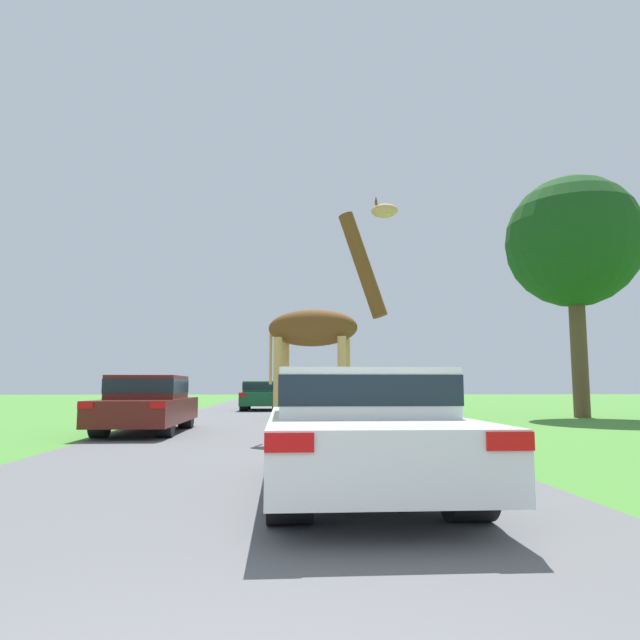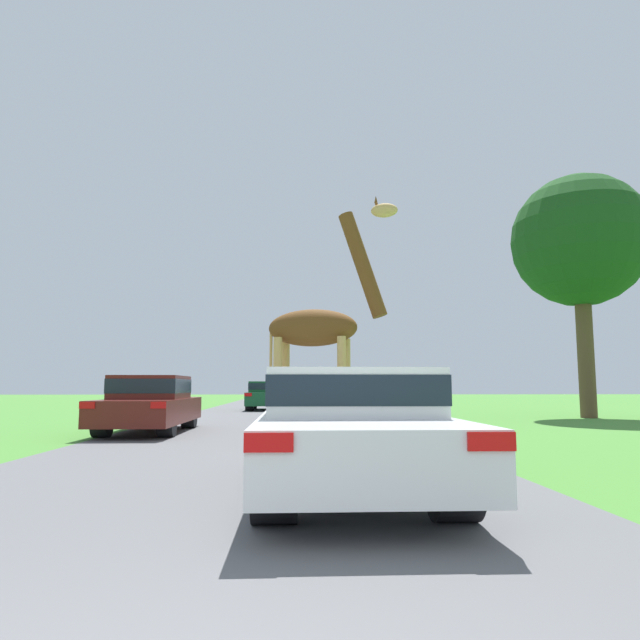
{
  "view_description": "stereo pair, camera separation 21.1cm",
  "coord_description": "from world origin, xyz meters",
  "px_view_note": "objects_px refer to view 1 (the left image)",
  "views": [
    {
      "loc": [
        0.49,
        -1.28,
        1.14
      ],
      "look_at": [
        1.29,
        10.58,
        2.52
      ],
      "focal_mm": 32.0,
      "sensor_mm": 36.0,
      "label": 1
    },
    {
      "loc": [
        0.7,
        -1.29,
        1.14
      ],
      "look_at": [
        1.29,
        10.58,
        2.52
      ],
      "focal_mm": 32.0,
      "sensor_mm": 36.0,
      "label": 2
    }
  ],
  "objects_px": {
    "giraffe_near_road": "(321,328)",
    "car_queue_left": "(313,399)",
    "car_queue_right": "(261,395)",
    "sign_post": "(407,385)",
    "tree_centre_back": "(573,243)",
    "car_lead_maroon": "(357,425)",
    "car_far_ahead": "(148,402)"
  },
  "relations": [
    {
      "from": "giraffe_near_road",
      "to": "sign_post",
      "type": "relative_size",
      "value": 3.04
    },
    {
      "from": "car_far_ahead",
      "to": "car_queue_left",
      "type": "bearing_deg",
      "value": 53.03
    },
    {
      "from": "car_lead_maroon",
      "to": "car_far_ahead",
      "type": "distance_m",
      "value": 9.23
    },
    {
      "from": "car_queue_right",
      "to": "car_queue_left",
      "type": "relative_size",
      "value": 0.99
    },
    {
      "from": "car_lead_maroon",
      "to": "car_queue_left",
      "type": "relative_size",
      "value": 1.15
    },
    {
      "from": "giraffe_near_road",
      "to": "sign_post",
      "type": "height_order",
      "value": "giraffe_near_road"
    },
    {
      "from": "car_queue_right",
      "to": "car_queue_left",
      "type": "xyz_separation_m",
      "value": [
        2.13,
        -7.52,
        -0.04
      ]
    },
    {
      "from": "giraffe_near_road",
      "to": "car_queue_right",
      "type": "relative_size",
      "value": 1.28
    },
    {
      "from": "car_queue_left",
      "to": "car_far_ahead",
      "type": "height_order",
      "value": "car_far_ahead"
    },
    {
      "from": "car_lead_maroon",
      "to": "sign_post",
      "type": "height_order",
      "value": "sign_post"
    },
    {
      "from": "giraffe_near_road",
      "to": "car_queue_left",
      "type": "height_order",
      "value": "giraffe_near_road"
    },
    {
      "from": "car_queue_right",
      "to": "tree_centre_back",
      "type": "height_order",
      "value": "tree_centre_back"
    },
    {
      "from": "giraffe_near_road",
      "to": "car_lead_maroon",
      "type": "bearing_deg",
      "value": 14.08
    },
    {
      "from": "car_far_ahead",
      "to": "tree_centre_back",
      "type": "distance_m",
      "value": 16.54
    },
    {
      "from": "car_queue_right",
      "to": "tree_centre_back",
      "type": "distance_m",
      "value": 15.32
    },
    {
      "from": "car_queue_right",
      "to": "sign_post",
      "type": "height_order",
      "value": "sign_post"
    },
    {
      "from": "car_queue_right",
      "to": "car_queue_left",
      "type": "distance_m",
      "value": 7.82
    },
    {
      "from": "giraffe_near_road",
      "to": "car_queue_left",
      "type": "bearing_deg",
      "value": -168.24
    },
    {
      "from": "tree_centre_back",
      "to": "sign_post",
      "type": "height_order",
      "value": "tree_centre_back"
    },
    {
      "from": "car_far_ahead",
      "to": "tree_centre_back",
      "type": "relative_size",
      "value": 0.52
    },
    {
      "from": "tree_centre_back",
      "to": "car_queue_left",
      "type": "bearing_deg",
      "value": 179.93
    },
    {
      "from": "car_queue_left",
      "to": "car_far_ahead",
      "type": "distance_m",
      "value": 7.4
    },
    {
      "from": "giraffe_near_road",
      "to": "car_queue_left",
      "type": "relative_size",
      "value": 1.27
    },
    {
      "from": "car_far_ahead",
      "to": "sign_post",
      "type": "bearing_deg",
      "value": 24.24
    },
    {
      "from": "car_queue_left",
      "to": "tree_centre_back",
      "type": "height_order",
      "value": "tree_centre_back"
    },
    {
      "from": "car_queue_left",
      "to": "tree_centre_back",
      "type": "xyz_separation_m",
      "value": [
        9.88,
        -0.01,
        5.86
      ]
    },
    {
      "from": "sign_post",
      "to": "car_far_ahead",
      "type": "bearing_deg",
      "value": -155.76
    },
    {
      "from": "car_queue_right",
      "to": "tree_centre_back",
      "type": "relative_size",
      "value": 0.44
    },
    {
      "from": "car_lead_maroon",
      "to": "car_queue_left",
      "type": "bearing_deg",
      "value": 88.76
    },
    {
      "from": "giraffe_near_road",
      "to": "car_lead_maroon",
      "type": "height_order",
      "value": "giraffe_near_road"
    },
    {
      "from": "giraffe_near_road",
      "to": "car_queue_left",
      "type": "xyz_separation_m",
      "value": [
        0.32,
        8.63,
        -1.67
      ]
    },
    {
      "from": "car_queue_right",
      "to": "giraffe_near_road",
      "type": "bearing_deg",
      "value": -83.63
    }
  ]
}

